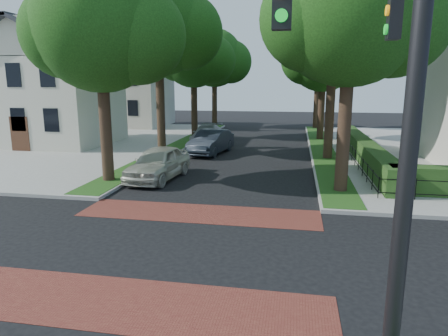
% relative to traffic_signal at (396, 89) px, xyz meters
% --- Properties ---
extents(ground, '(120.00, 120.00, 0.00)m').
position_rel_traffic_signal_xyz_m(ground, '(-4.89, 4.41, -4.71)').
color(ground, black).
rests_on(ground, ground).
extents(sidewalk_nw, '(30.00, 30.00, 0.15)m').
position_rel_traffic_signal_xyz_m(sidewalk_nw, '(-24.39, 23.41, -4.63)').
color(sidewalk_nw, gray).
rests_on(sidewalk_nw, ground).
extents(crosswalk_far, '(9.00, 2.20, 0.01)m').
position_rel_traffic_signal_xyz_m(crosswalk_far, '(-4.89, 7.61, -4.70)').
color(crosswalk_far, maroon).
rests_on(crosswalk_far, ground).
extents(crosswalk_near, '(9.00, 2.20, 0.01)m').
position_rel_traffic_signal_xyz_m(crosswalk_near, '(-4.89, 1.21, -4.70)').
color(crosswalk_near, maroon).
rests_on(crosswalk_near, ground).
extents(grass_strip_ne, '(1.60, 29.80, 0.02)m').
position_rel_traffic_signal_xyz_m(grass_strip_ne, '(0.51, 23.51, -4.55)').
color(grass_strip_ne, '#1F4112').
rests_on(grass_strip_ne, sidewalk_ne).
extents(grass_strip_nw, '(1.60, 29.80, 0.02)m').
position_rel_traffic_signal_xyz_m(grass_strip_nw, '(-10.29, 23.51, -4.55)').
color(grass_strip_nw, '#1F4112').
rests_on(grass_strip_nw, sidewalk_nw).
extents(tree_right_near, '(7.75, 6.67, 10.66)m').
position_rel_traffic_signal_xyz_m(tree_right_near, '(0.72, 11.65, 2.92)').
color(tree_right_near, black).
rests_on(tree_right_near, sidewalk_ne).
extents(tree_right_mid, '(8.25, 7.09, 11.22)m').
position_rel_traffic_signal_xyz_m(tree_right_mid, '(0.72, 19.66, 3.28)').
color(tree_right_mid, black).
rests_on(tree_right_mid, sidewalk_ne).
extents(tree_right_far, '(7.25, 6.23, 9.74)m').
position_rel_traffic_signal_xyz_m(tree_right_far, '(0.71, 28.64, 2.20)').
color(tree_right_far, black).
rests_on(tree_right_far, sidewalk_ne).
extents(tree_right_back, '(7.50, 6.45, 10.20)m').
position_rel_traffic_signal_xyz_m(tree_right_back, '(0.72, 37.64, 2.56)').
color(tree_right_back, black).
rests_on(tree_right_back, sidewalk_ne).
extents(tree_left_near, '(7.50, 6.45, 10.20)m').
position_rel_traffic_signal_xyz_m(tree_left_near, '(-10.28, 11.64, 2.56)').
color(tree_left_near, black).
rests_on(tree_left_near, sidewalk_nw).
extents(tree_left_mid, '(8.00, 6.88, 11.48)m').
position_rel_traffic_signal_xyz_m(tree_left_mid, '(-10.28, 19.66, 3.64)').
color(tree_left_mid, black).
rests_on(tree_left_mid, sidewalk_nw).
extents(tree_left_far, '(7.00, 6.02, 9.86)m').
position_rel_traffic_signal_xyz_m(tree_left_far, '(-10.29, 28.63, 2.41)').
color(tree_left_far, black).
rests_on(tree_left_far, sidewalk_nw).
extents(tree_left_back, '(7.75, 6.66, 10.44)m').
position_rel_traffic_signal_xyz_m(tree_left_back, '(-10.28, 37.65, 2.70)').
color(tree_left_back, black).
rests_on(tree_left_back, sidewalk_nw).
extents(hedge_main_road, '(1.00, 18.00, 1.20)m').
position_rel_traffic_signal_xyz_m(hedge_main_road, '(2.81, 19.41, -3.96)').
color(hedge_main_road, '#224618').
rests_on(hedge_main_road, sidewalk_ne).
extents(fence_main_road, '(0.06, 18.00, 0.90)m').
position_rel_traffic_signal_xyz_m(fence_main_road, '(2.01, 19.41, -4.11)').
color(fence_main_road, black).
rests_on(fence_main_road, sidewalk_ne).
extents(house_left_near, '(10.00, 9.00, 10.14)m').
position_rel_traffic_signal_xyz_m(house_left_near, '(-20.38, 22.41, 0.33)').
color(house_left_near, beige).
rests_on(house_left_near, sidewalk_nw).
extents(house_left_far, '(10.00, 9.00, 10.14)m').
position_rel_traffic_signal_xyz_m(house_left_far, '(-20.38, 36.41, 0.33)').
color(house_left_far, beige).
rests_on(house_left_far, sidewalk_nw).
extents(traffic_signal, '(2.17, 2.00, 8.00)m').
position_rel_traffic_signal_xyz_m(traffic_signal, '(0.00, 0.00, 0.00)').
color(traffic_signal, black).
rests_on(traffic_signal, sidewalk_se).
extents(parked_car_front, '(2.42, 5.07, 1.67)m').
position_rel_traffic_signal_xyz_m(parked_car_front, '(-8.24, 12.61, -3.87)').
color(parked_car_front, beige).
rests_on(parked_car_front, ground).
extents(parked_car_middle, '(2.55, 5.23, 1.65)m').
position_rel_traffic_signal_xyz_m(parked_car_middle, '(-7.19, 20.48, -3.88)').
color(parked_car_middle, '#1F262F').
rests_on(parked_car_middle, ground).
extents(parked_car_rear, '(2.31, 5.25, 1.50)m').
position_rel_traffic_signal_xyz_m(parked_car_rear, '(-8.49, 25.05, -3.96)').
color(parked_car_rear, gray).
rests_on(parked_car_rear, ground).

